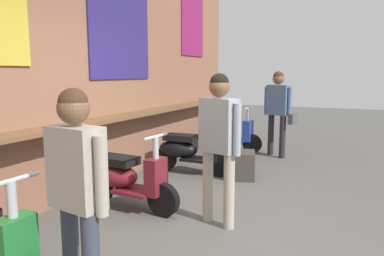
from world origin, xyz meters
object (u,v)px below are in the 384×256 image
scooter_black (187,150)px  shopper_with_handbag (278,105)px  merchandise_crate (242,165)px  shopper_passing (77,181)px  scooter_maroon (124,178)px  scooter_blue (227,133)px  shopper_browsing (219,133)px

scooter_black → shopper_with_handbag: 2.30m
scooter_black → merchandise_crate: (0.07, -0.95, -0.17)m
shopper_with_handbag → merchandise_crate: 2.01m
shopper_passing → merchandise_crate: (3.75, -0.01, -0.75)m
scooter_maroon → shopper_with_handbag: (3.72, -1.12, 0.66)m
scooter_blue → shopper_with_handbag: bearing=-2.9°
scooter_blue → scooter_black: bearing=-88.2°
shopper_passing → shopper_with_handbag: bearing=-173.0°
scooter_blue → merchandise_crate: bearing=-61.8°
scooter_blue → shopper_with_handbag: size_ratio=0.82×
scooter_blue → shopper_browsing: bearing=-70.1°
scooter_blue → merchandise_crate: size_ratio=2.90×
scooter_maroon → scooter_blue: 3.81m
shopper_passing → shopper_browsing: bearing=179.5°
scooter_maroon → merchandise_crate: bearing=67.6°
shopper_with_handbag → shopper_browsing: (-3.70, -0.13, -0.01)m
scooter_maroon → scooter_blue: bearing=94.2°
scooter_black → scooter_blue: bearing=88.4°
scooter_black → scooter_blue: size_ratio=1.00×
scooter_blue → shopper_passing: shopper_passing is taller
scooter_black → scooter_blue: same height
merchandise_crate → scooter_blue: bearing=26.5°
scooter_maroon → scooter_black: 1.83m
shopper_with_handbag → shopper_browsing: 3.71m
shopper_browsing → shopper_passing: shopper_browsing is taller
shopper_with_handbag → merchandise_crate: size_ratio=3.55×
shopper_passing → scooter_maroon: bearing=-144.3°
scooter_maroon → scooter_black: bearing=94.2°
scooter_maroon → shopper_with_handbag: 3.94m
scooter_blue → shopper_browsing: 4.05m
scooter_black → shopper_browsing: (-1.81, -1.24, 0.65)m
scooter_black → shopper_passing: shopper_passing is taller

